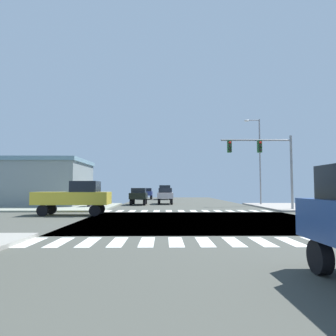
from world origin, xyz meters
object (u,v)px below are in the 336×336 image
object	(u,v)px
sedan_inner_5	(165,194)
traffic_signal_mast	(264,155)
street_lamp	(258,155)
sedan_crossing_2	(139,195)
pickup_leading_1	(165,192)
bank_building	(28,183)
sedan_queued_3	(147,193)
pickup_middle_2	(75,196)

from	to	relation	value
sedan_inner_5	traffic_signal_mast	bearing A→B (deg)	127.00
traffic_signal_mast	street_lamp	world-z (taller)	street_lamp
sedan_crossing_2	pickup_leading_1	xyz separation A→B (m)	(3.00, 16.24, 0.17)
traffic_signal_mast	pickup_leading_1	distance (m)	27.08
traffic_signal_mast	bank_building	size ratio (longest dim) A/B	0.46
sedan_queued_3	pickup_middle_2	distance (m)	30.78
pickup_leading_1	street_lamp	bearing A→B (deg)	119.75
street_lamp	pickup_leading_1	distance (m)	20.91
bank_building	sedan_inner_5	bearing A→B (deg)	14.45
traffic_signal_mast	pickup_middle_2	bearing A→B (deg)	-164.09
pickup_middle_2	sedan_inner_5	bearing A→B (deg)	157.25
pickup_leading_1	pickup_middle_2	size ratio (longest dim) A/B	1.00
sedan_queued_3	sedan_inner_5	xyz separation A→B (m)	(3.00, -15.50, 0.00)
traffic_signal_mast	sedan_inner_5	xyz separation A→B (m)	(-8.25, 10.95, -3.53)
pickup_leading_1	pickup_middle_2	distance (m)	30.40
sedan_queued_3	street_lamp	bearing A→B (deg)	125.22
pickup_leading_1	sedan_queued_3	bearing A→B (deg)	-16.18
sedan_queued_3	traffic_signal_mast	bearing A→B (deg)	113.05
sedan_crossing_2	sedan_inner_5	bearing A→B (deg)	-151.71
sedan_crossing_2	street_lamp	bearing A→B (deg)	173.34
pickup_middle_2	street_lamp	bearing A→B (deg)	125.93
traffic_signal_mast	sedan_inner_5	size ratio (longest dim) A/B	1.47
pickup_leading_1	sedan_inner_5	bearing A→B (deg)	90.00
sedan_crossing_2	pickup_middle_2	distance (m)	13.90
traffic_signal_mast	sedan_inner_5	world-z (taller)	traffic_signal_mast
street_lamp	sedan_crossing_2	bearing A→B (deg)	173.34
traffic_signal_mast	street_lamp	xyz separation A→B (m)	(1.91, 7.80, 0.90)
traffic_signal_mast	street_lamp	distance (m)	8.08
street_lamp	sedan_crossing_2	xyz separation A→B (m)	(-13.16, 1.54, -4.43)
traffic_signal_mast	pickup_leading_1	world-z (taller)	traffic_signal_mast
sedan_inner_5	pickup_middle_2	bearing A→B (deg)	67.25
sedan_queued_3	pickup_middle_2	world-z (taller)	pickup_middle_2
sedan_crossing_2	pickup_leading_1	size ratio (longest dim) A/B	0.84
bank_building	pickup_middle_2	size ratio (longest dim) A/B	2.70
street_lamp	sedan_inner_5	distance (m)	11.52
pickup_leading_1	sedan_inner_5	size ratio (longest dim) A/B	1.19
traffic_signal_mast	pickup_middle_2	distance (m)	15.53
street_lamp	pickup_leading_1	bearing A→B (deg)	119.75
traffic_signal_mast	sedan_queued_3	world-z (taller)	traffic_signal_mast
pickup_middle_2	traffic_signal_mast	bearing A→B (deg)	105.91
bank_building	sedan_inner_5	world-z (taller)	bank_building
sedan_inner_5	sedan_crossing_2	bearing A→B (deg)	28.29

